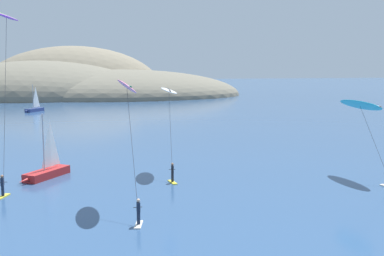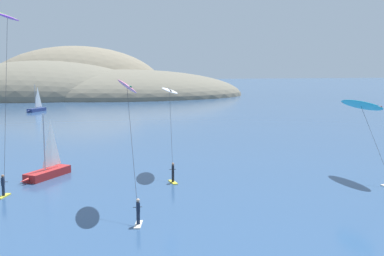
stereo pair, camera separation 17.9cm
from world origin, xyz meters
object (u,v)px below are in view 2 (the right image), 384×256
object	(u,v)px
sailboat_far	(36,109)
kitesurfer_white	(170,97)
sailboat_near	(45,171)
kitesurfer_purple	(7,30)
kitesurfer_cyan	(363,110)
kitesurfer_pink	(128,96)

from	to	relation	value
sailboat_far	kitesurfer_white	bearing A→B (deg)	-72.91
sailboat_near	kitesurfer_purple	xyz separation A→B (m)	(-2.26, -2.16, 12.04)
kitesurfer_purple	kitesurfer_cyan	world-z (taller)	kitesurfer_purple
kitesurfer_purple	sailboat_near	bearing A→B (deg)	43.70
kitesurfer_purple	kitesurfer_cyan	distance (m)	30.60
kitesurfer_cyan	kitesurfer_purple	bearing A→B (deg)	174.53
sailboat_far	kitesurfer_pink	world-z (taller)	kitesurfer_pink
sailboat_near	kitesurfer_cyan	distance (m)	28.43
sailboat_far	kitesurfer_cyan	xyz separation A→B (m)	(35.12, -66.89, 5.34)
kitesurfer_white	kitesurfer_pink	size ratio (longest dim) A/B	0.89
sailboat_near	kitesurfer_white	world-z (taller)	kitesurfer_white
kitesurfer_cyan	kitesurfer_pink	distance (m)	21.27
kitesurfer_pink	kitesurfer_purple	bearing A→B (deg)	141.82
kitesurfer_purple	kitesurfer_cyan	bearing A→B (deg)	-5.47
sailboat_far	kitesurfer_cyan	size ratio (longest dim) A/B	0.72
kitesurfer_purple	kitesurfer_pink	bearing A→B (deg)	-38.18
sailboat_near	kitesurfer_pink	world-z (taller)	kitesurfer_pink
sailboat_near	kitesurfer_cyan	size ratio (longest dim) A/B	0.72
kitesurfer_cyan	kitesurfer_pink	bearing A→B (deg)	-168.60
kitesurfer_pink	sailboat_far	bearing A→B (deg)	101.41
sailboat_far	kitesurfer_purple	size ratio (longest dim) A/B	0.41
sailboat_near	sailboat_far	world-z (taller)	same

